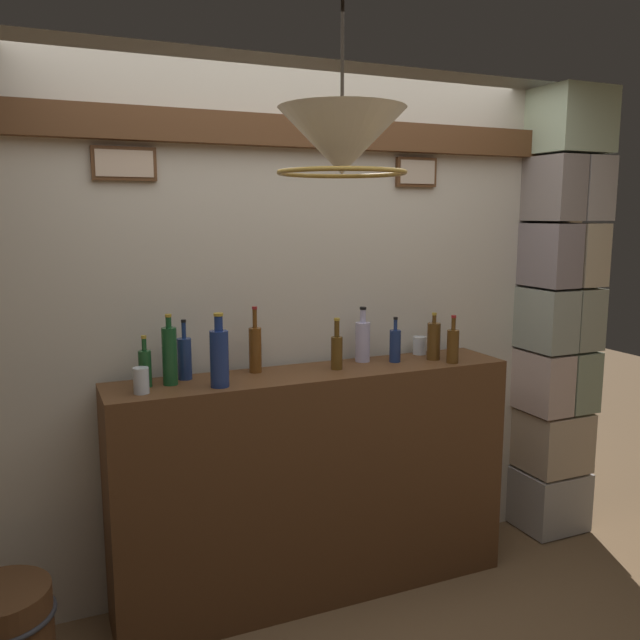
% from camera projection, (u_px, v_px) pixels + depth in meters
% --- Properties ---
extents(panelled_rear_partition, '(3.61, 0.15, 2.56)m').
position_uv_depth(panelled_rear_partition, '(295.00, 315.00, 3.26)').
color(panelled_rear_partition, beige).
rests_on(panelled_rear_partition, ground).
extents(stone_pillar, '(0.39, 0.37, 2.49)m').
position_uv_depth(stone_pillar, '(556.00, 317.00, 3.73)').
color(stone_pillar, '#AFABA5').
rests_on(stone_pillar, ground).
extents(bar_shelf_unit, '(1.92, 0.36, 1.11)m').
position_uv_depth(bar_shelf_unit, '(316.00, 484.00, 3.15)').
color(bar_shelf_unit, brown).
rests_on(bar_shelf_unit, ground).
extents(liquor_bottle_rye, '(0.05, 0.05, 0.22)m').
position_uv_depth(liquor_bottle_rye, '(145.00, 367.00, 2.78)').
color(liquor_bottle_rye, '#1B4E24').
rests_on(liquor_bottle_rye, bar_shelf_unit).
extents(liquor_bottle_tequila, '(0.06, 0.06, 0.31)m').
position_uv_depth(liquor_bottle_tequila, '(255.00, 348.00, 3.03)').
color(liquor_bottle_tequila, brown).
rests_on(liquor_bottle_tequila, bar_shelf_unit).
extents(liquor_bottle_whiskey, '(0.06, 0.06, 0.22)m').
position_uv_depth(liquor_bottle_whiskey, '(395.00, 345.00, 3.25)').
color(liquor_bottle_whiskey, navy).
rests_on(liquor_bottle_whiskey, bar_shelf_unit).
extents(liquor_bottle_vermouth, '(0.06, 0.06, 0.31)m').
position_uv_depth(liquor_bottle_vermouth, '(170.00, 355.00, 2.80)').
color(liquor_bottle_vermouth, '#1B4F26').
rests_on(liquor_bottle_vermouth, bar_shelf_unit).
extents(liquor_bottle_gin, '(0.08, 0.08, 0.32)m').
position_uv_depth(liquor_bottle_gin, '(219.00, 357.00, 2.77)').
color(liquor_bottle_gin, navy).
rests_on(liquor_bottle_gin, bar_shelf_unit).
extents(liquor_bottle_mezcal, '(0.06, 0.06, 0.24)m').
position_uv_depth(liquor_bottle_mezcal, '(337.00, 350.00, 3.09)').
color(liquor_bottle_mezcal, brown).
rests_on(liquor_bottle_mezcal, bar_shelf_unit).
extents(liquor_bottle_rum, '(0.06, 0.06, 0.24)m').
position_uv_depth(liquor_bottle_rum, '(453.00, 345.00, 3.22)').
color(liquor_bottle_rum, '#593714').
rests_on(liquor_bottle_rum, bar_shelf_unit).
extents(liquor_bottle_amaro, '(0.07, 0.07, 0.27)m').
position_uv_depth(liquor_bottle_amaro, '(363.00, 340.00, 3.25)').
color(liquor_bottle_amaro, silver).
rests_on(liquor_bottle_amaro, bar_shelf_unit).
extents(liquor_bottle_brandy, '(0.06, 0.06, 0.27)m').
position_uv_depth(liquor_bottle_brandy, '(185.00, 358.00, 2.90)').
color(liquor_bottle_brandy, navy).
rests_on(liquor_bottle_brandy, bar_shelf_unit).
extents(liquor_bottle_scotch, '(0.07, 0.07, 0.24)m').
position_uv_depth(liquor_bottle_scotch, '(434.00, 341.00, 3.30)').
color(liquor_bottle_scotch, '#5A3915').
rests_on(liquor_bottle_scotch, bar_shelf_unit).
extents(glass_tumbler_rocks, '(0.06, 0.06, 0.11)m').
position_uv_depth(glass_tumbler_rocks, '(141.00, 381.00, 2.68)').
color(glass_tumbler_rocks, silver).
rests_on(glass_tumbler_rocks, bar_shelf_unit).
extents(glass_tumbler_highball, '(0.07, 0.07, 0.09)m').
position_uv_depth(glass_tumbler_highball, '(419.00, 345.00, 3.43)').
color(glass_tumbler_highball, silver).
rests_on(glass_tumbler_highball, bar_shelf_unit).
extents(pendant_lamp, '(0.45, 0.45, 0.66)m').
position_uv_depth(pendant_lamp, '(342.00, 143.00, 2.25)').
color(pendant_lamp, '#EFE5C6').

